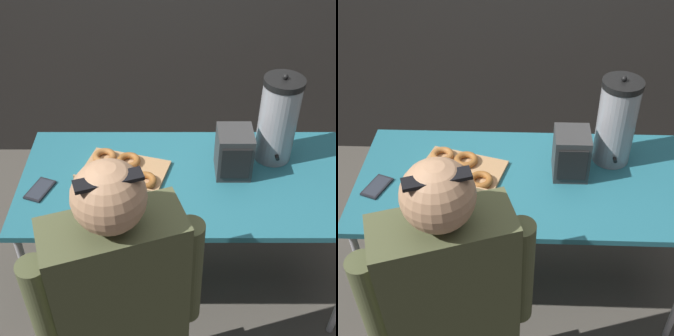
% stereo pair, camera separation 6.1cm
% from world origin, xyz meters
% --- Properties ---
extents(ground_plane, '(12.00, 12.00, 0.00)m').
position_xyz_m(ground_plane, '(0.00, 0.00, 0.00)').
color(ground_plane, '#4C473F').
extents(folding_table, '(1.52, 0.71, 0.74)m').
position_xyz_m(folding_table, '(0.00, 0.00, 0.69)').
color(folding_table, '#236675').
rests_on(folding_table, ground).
extents(donut_box, '(0.43, 0.35, 0.05)m').
position_xyz_m(donut_box, '(-0.31, 0.03, 0.76)').
color(donut_box, tan).
rests_on(donut_box, folding_table).
extents(coffee_urn, '(0.18, 0.20, 0.44)m').
position_xyz_m(coffee_urn, '(0.40, 0.16, 0.95)').
color(coffee_urn, '#939399').
rests_on(coffee_urn, folding_table).
extents(cell_phone, '(0.12, 0.16, 0.01)m').
position_xyz_m(cell_phone, '(-0.65, -0.08, 0.74)').
color(cell_phone, black).
rests_on(cell_phone, folding_table).
extents(space_heater, '(0.15, 0.17, 0.22)m').
position_xyz_m(space_heater, '(0.20, 0.05, 0.85)').
color(space_heater, '#333333').
rests_on(space_heater, folding_table).
extents(person_seated, '(0.60, 0.36, 1.30)m').
position_xyz_m(person_seated, '(-0.27, -0.60, 0.62)').
color(person_seated, '#33332D').
rests_on(person_seated, ground).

